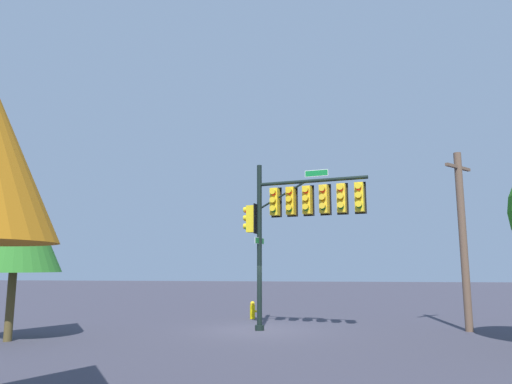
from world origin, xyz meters
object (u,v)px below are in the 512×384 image
Objects in this scene: fire_hydrant at (253,310)px; tree_near at (17,222)px; signal_pole_assembly at (298,209)px; utility_pole at (463,237)px.

fire_hydrant is 0.14× the size of tree_near.
signal_pole_assembly is 6.62m from fire_hydrant.
signal_pole_assembly is at bearing -169.80° from utility_pole.
tree_near is (-7.25, -7.72, 3.60)m from fire_hydrant.
tree_near is at bearing -161.23° from signal_pole_assembly.
signal_pole_assembly is 10.23m from tree_near.
fire_hydrant is at bearing 159.80° from utility_pole.
signal_pole_assembly is 6.66m from utility_pole.
utility_pole is 10.01m from fire_hydrant.
signal_pole_assembly reaches higher than fire_hydrant.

